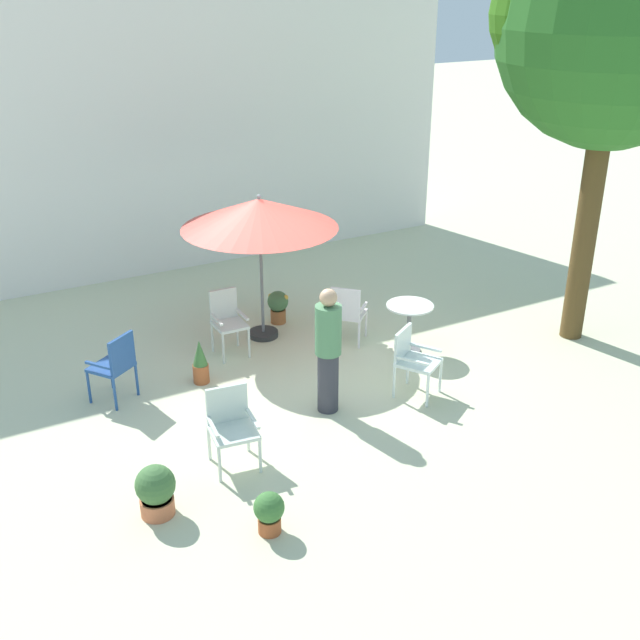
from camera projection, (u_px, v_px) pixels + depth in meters
ground_plane at (312, 364)px, 10.69m from camera, size 60.00×60.00×0.00m
villa_facade at (186, 139)px, 13.41m from camera, size 10.38×0.30×4.63m
shade_tree at (617, 27)px, 9.78m from camera, size 3.22×3.07×5.86m
patio_umbrella_0 at (259, 214)px, 10.72m from camera, size 2.23×2.23×2.17m
cafe_table_0 at (409, 319)px, 10.84m from camera, size 0.67×0.67×0.72m
patio_chair_0 at (231, 422)px, 8.35m from camera, size 0.54×0.53×0.89m
patio_chair_1 at (413, 357)px, 9.73m from camera, size 0.66×0.66×0.89m
patio_chair_2 at (227, 318)px, 10.80m from camera, size 0.43×0.46×0.93m
patio_chair_3 at (347, 311)px, 11.09m from camera, size 0.64×0.64×0.90m
patio_chair_4 at (115, 363)px, 9.56m from camera, size 0.64×0.63×0.92m
potted_plant_0 at (200, 363)px, 10.09m from camera, size 0.21×0.21×0.61m
potted_plant_1 at (156, 490)px, 7.62m from camera, size 0.40×0.40×0.56m
potted_plant_2 at (269, 511)px, 7.39m from camera, size 0.30×0.30×0.45m
potted_plant_3 at (278, 305)px, 11.83m from camera, size 0.32×0.32×0.52m
standing_person at (328, 350)px, 9.24m from camera, size 0.44×0.44×1.62m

